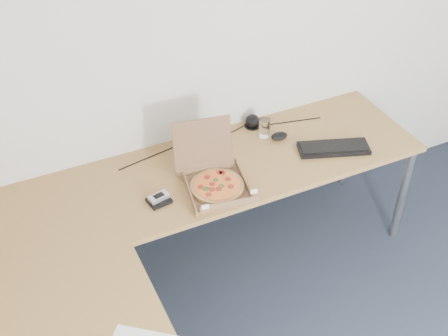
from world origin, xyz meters
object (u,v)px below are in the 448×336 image
pizza_box (216,182)px  wallet (159,201)px  keyboard (334,148)px  drinking_glass (264,128)px  desk (182,243)px

pizza_box → wallet: bearing=-173.6°
keyboard → pizza_box: bearing=-159.4°
drinking_glass → desk: bearing=-142.7°
drinking_glass → keyboard: 0.42m
desk → wallet: (-0.00, 0.30, 0.04)m
keyboard → drinking_glass: bearing=154.1°
desk → drinking_glass: (0.77, 0.59, 0.09)m
desk → keyboard: bearing=15.2°
pizza_box → keyboard: 0.76m
pizza_box → drinking_glass: pizza_box is taller
pizza_box → wallet: 0.32m
drinking_glass → wallet: bearing=-159.5°
keyboard → desk: bearing=-145.2°
wallet → desk: bearing=-98.6°
pizza_box → wallet: size_ratio=3.29×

